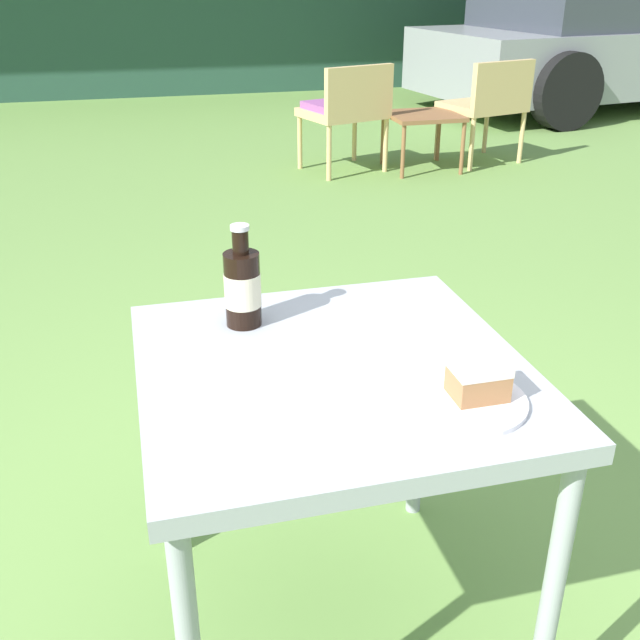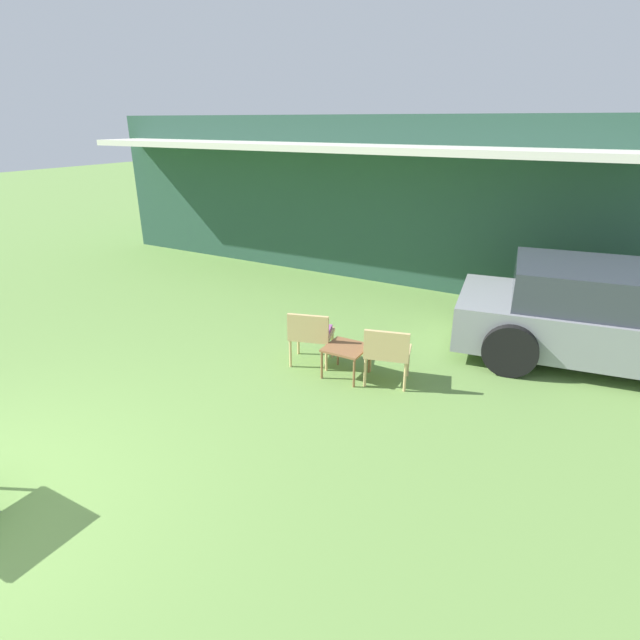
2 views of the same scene
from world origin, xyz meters
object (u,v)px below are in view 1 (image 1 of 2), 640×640
(parked_car, at_px, (604,43))
(garden_side_table, at_px, (423,120))
(wicker_chair_cushioned, at_px, (347,107))
(wicker_chair_plain, at_px, (489,101))
(patio_table, at_px, (333,397))
(cake_on_plate, at_px, (469,390))
(cola_bottle_near, at_px, (243,287))

(parked_car, distance_m, garden_side_table, 3.59)
(wicker_chair_cushioned, xyz_separation_m, wicker_chair_plain, (1.12, -0.02, -0.00))
(parked_car, height_order, patio_table, parked_car)
(patio_table, bearing_deg, cake_on_plate, -44.53)
(parked_car, bearing_deg, wicker_chair_cushioned, -157.66)
(wicker_chair_plain, bearing_deg, cake_on_plate, 48.17)
(cake_on_plate, relative_size, cola_bottle_near, 1.05)
(cola_bottle_near, bearing_deg, patio_table, -58.38)
(garden_side_table, bearing_deg, patio_table, -114.21)
(parked_car, distance_m, cola_bottle_near, 7.64)
(patio_table, relative_size, cola_bottle_near, 3.37)
(patio_table, xyz_separation_m, cake_on_plate, (0.20, -0.19, 0.10))
(wicker_chair_plain, bearing_deg, parked_car, -153.34)
(wicker_chair_plain, height_order, cake_on_plate, same)
(patio_table, bearing_deg, wicker_chair_plain, 59.99)
(parked_car, xyz_separation_m, cola_bottle_near, (-4.82, -5.93, 0.13))
(wicker_chair_plain, bearing_deg, wicker_chair_cushioned, -16.02)
(parked_car, bearing_deg, cake_on_plate, -133.73)
(garden_side_table, height_order, cola_bottle_near, cola_bottle_near)
(garden_side_table, relative_size, cake_on_plate, 2.17)
(wicker_chair_cushioned, relative_size, cola_bottle_near, 3.44)
(wicker_chair_cushioned, height_order, garden_side_table, wicker_chair_cushioned)
(cake_on_plate, bearing_deg, patio_table, 135.47)
(parked_car, height_order, wicker_chair_plain, parked_car)
(parked_car, height_order, garden_side_table, parked_car)
(parked_car, xyz_separation_m, cake_on_plate, (-4.48, -6.35, 0.07))
(wicker_chair_plain, xyz_separation_m, garden_side_table, (-0.55, -0.06, -0.10))
(parked_car, height_order, cake_on_plate, parked_car)
(wicker_chair_plain, relative_size, cola_bottle_near, 3.44)
(wicker_chair_plain, height_order, garden_side_table, wicker_chair_plain)
(garden_side_table, xyz_separation_m, cola_bottle_near, (-1.95, -3.80, 0.42))
(cola_bottle_near, bearing_deg, cake_on_plate, -51.28)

